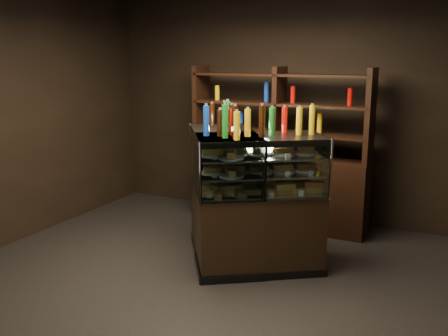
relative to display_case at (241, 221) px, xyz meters
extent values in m
plane|color=black|center=(-0.13, -0.71, -0.46)|extent=(5.00, 5.00, 0.00)
cube|color=black|center=(-0.13, 1.79, 1.04)|extent=(5.00, 0.02, 3.00)
cube|color=black|center=(0.21, -0.04, -0.06)|extent=(1.36, 1.19, 0.80)
cube|color=black|center=(0.21, -0.04, -0.42)|extent=(1.40, 1.23, 0.08)
cube|color=black|center=(0.21, -0.04, 0.88)|extent=(1.36, 1.19, 0.06)
cube|color=silver|center=(0.21, -0.04, 0.35)|extent=(1.30, 1.12, 0.02)
cube|color=silver|center=(0.21, -0.04, 0.54)|extent=(1.30, 1.12, 0.02)
cube|color=silver|center=(0.21, -0.04, 0.71)|extent=(1.30, 1.12, 0.02)
cube|color=white|center=(0.39, -0.31, 0.62)|extent=(1.03, 0.69, 0.57)
cylinder|color=silver|center=(0.89, 0.04, 0.62)|extent=(0.03, 0.03, 0.59)
cylinder|color=silver|center=(-0.13, -0.64, 0.62)|extent=(0.03, 0.03, 0.59)
cube|color=black|center=(-0.21, 0.05, -0.06)|extent=(1.19, 1.36, 0.80)
cube|color=black|center=(-0.21, 0.05, -0.42)|extent=(1.22, 1.41, 0.08)
cube|color=black|center=(-0.21, 0.05, 0.88)|extent=(1.19, 1.36, 0.06)
cube|color=silver|center=(-0.21, 0.05, 0.35)|extent=(1.12, 1.30, 0.02)
cube|color=silver|center=(-0.21, 0.05, 0.54)|extent=(1.12, 1.30, 0.02)
cube|color=silver|center=(-0.21, 0.05, 0.71)|extent=(1.12, 1.30, 0.02)
cube|color=white|center=(-0.48, -0.13, 0.62)|extent=(0.68, 1.03, 0.57)
cylinder|color=silver|center=(-0.13, -0.64, 0.62)|extent=(0.03, 0.03, 0.59)
cylinder|color=silver|center=(-0.81, 0.39, 0.62)|extent=(0.03, 0.03, 0.59)
cube|color=#BB7743|center=(-0.20, -0.35, 0.39)|extent=(0.20, 0.17, 0.06)
cube|color=#BB7743|center=(-0.08, -0.27, 0.39)|extent=(0.20, 0.17, 0.06)
cube|color=#BB7743|center=(0.04, -0.19, 0.39)|extent=(0.20, 0.17, 0.06)
cube|color=#BB7743|center=(0.17, -0.11, 0.39)|extent=(0.20, 0.17, 0.06)
cube|color=#BB7743|center=(0.29, -0.03, 0.39)|extent=(0.20, 0.17, 0.06)
cube|color=#BB7743|center=(0.41, 0.06, 0.39)|extent=(0.20, 0.17, 0.06)
cube|color=#BB7743|center=(0.54, 0.14, 0.39)|extent=(0.20, 0.17, 0.06)
cube|color=#BB7743|center=(0.66, 0.22, 0.39)|extent=(0.20, 0.17, 0.06)
cylinder|color=white|center=(-0.18, -0.30, 0.56)|extent=(0.24, 0.24, 0.02)
cube|color=#BB7743|center=(-0.18, -0.30, 0.59)|extent=(0.19, 0.16, 0.05)
cylinder|color=white|center=(0.02, -0.17, 0.56)|extent=(0.24, 0.24, 0.02)
cube|color=#BB7743|center=(0.02, -0.17, 0.59)|extent=(0.19, 0.16, 0.05)
cylinder|color=white|center=(0.21, -0.04, 0.56)|extent=(0.24, 0.24, 0.02)
cube|color=#BB7743|center=(0.21, -0.04, 0.59)|extent=(0.19, 0.16, 0.05)
cylinder|color=white|center=(0.41, 0.09, 0.56)|extent=(0.24, 0.24, 0.02)
cube|color=#BB7743|center=(0.41, 0.09, 0.59)|extent=(0.19, 0.16, 0.05)
cylinder|color=white|center=(0.60, 0.22, 0.56)|extent=(0.24, 0.24, 0.02)
cube|color=#BB7743|center=(0.60, 0.22, 0.59)|extent=(0.19, 0.16, 0.05)
cylinder|color=white|center=(-0.18, -0.30, 0.73)|extent=(0.24, 0.24, 0.02)
cube|color=#BB7743|center=(-0.18, -0.30, 0.76)|extent=(0.19, 0.16, 0.05)
cylinder|color=white|center=(0.02, -0.17, 0.73)|extent=(0.24, 0.24, 0.02)
cube|color=#BB7743|center=(0.02, -0.17, 0.76)|extent=(0.19, 0.16, 0.05)
cylinder|color=white|center=(0.21, -0.04, 0.73)|extent=(0.24, 0.24, 0.02)
cube|color=#BB7743|center=(0.21, -0.04, 0.76)|extent=(0.19, 0.16, 0.05)
cylinder|color=white|center=(0.41, 0.09, 0.73)|extent=(0.24, 0.24, 0.02)
cube|color=#BB7743|center=(0.41, 0.09, 0.76)|extent=(0.19, 0.16, 0.05)
cylinder|color=white|center=(0.60, 0.22, 0.73)|extent=(0.24, 0.24, 0.02)
cube|color=#BB7743|center=(0.60, 0.22, 0.76)|extent=(0.19, 0.16, 0.05)
cube|color=#BB7743|center=(-0.52, 0.46, 0.39)|extent=(0.17, 0.20, 0.06)
cube|color=#BB7743|center=(-0.44, 0.34, 0.39)|extent=(0.17, 0.20, 0.06)
cube|color=#BB7743|center=(-0.36, 0.21, 0.39)|extent=(0.17, 0.20, 0.06)
cube|color=#BB7743|center=(-0.28, 0.09, 0.39)|extent=(0.17, 0.20, 0.06)
cube|color=#BB7743|center=(-0.20, -0.03, 0.39)|extent=(0.17, 0.20, 0.06)
cube|color=#BB7743|center=(-0.12, -0.16, 0.39)|extent=(0.17, 0.20, 0.06)
cube|color=#BB7743|center=(-0.03, -0.28, 0.39)|extent=(0.17, 0.20, 0.06)
cube|color=#BB7743|center=(0.05, -0.40, 0.39)|extent=(0.17, 0.20, 0.06)
cylinder|color=white|center=(-0.47, 0.44, 0.56)|extent=(0.24, 0.24, 0.02)
cube|color=#BB7743|center=(-0.47, 0.44, 0.59)|extent=(0.16, 0.19, 0.05)
cylinder|color=white|center=(-0.34, 0.24, 0.56)|extent=(0.24, 0.24, 0.02)
cube|color=#BB7743|center=(-0.34, 0.24, 0.59)|extent=(0.16, 0.19, 0.05)
cylinder|color=white|center=(-0.21, 0.05, 0.56)|extent=(0.24, 0.24, 0.02)
cube|color=#BB7743|center=(-0.21, 0.05, 0.59)|extent=(0.16, 0.19, 0.05)
cylinder|color=white|center=(-0.08, -0.15, 0.56)|extent=(0.24, 0.24, 0.02)
cube|color=#BB7743|center=(-0.08, -0.15, 0.59)|extent=(0.16, 0.19, 0.05)
cylinder|color=white|center=(0.05, -0.35, 0.56)|extent=(0.24, 0.24, 0.02)
cube|color=#BB7743|center=(0.05, -0.35, 0.59)|extent=(0.16, 0.19, 0.05)
cylinder|color=white|center=(-0.47, 0.44, 0.73)|extent=(0.24, 0.24, 0.02)
cube|color=#BB7743|center=(-0.47, 0.44, 0.76)|extent=(0.16, 0.19, 0.05)
cylinder|color=white|center=(-0.34, 0.24, 0.73)|extent=(0.24, 0.24, 0.02)
cube|color=#BB7743|center=(-0.34, 0.24, 0.76)|extent=(0.16, 0.19, 0.05)
cylinder|color=white|center=(-0.21, 0.05, 0.73)|extent=(0.24, 0.24, 0.02)
cube|color=#BB7743|center=(-0.21, 0.05, 0.76)|extent=(0.16, 0.19, 0.05)
cylinder|color=white|center=(-0.08, -0.15, 0.73)|extent=(0.24, 0.24, 0.02)
cube|color=#BB7743|center=(-0.08, -0.15, 0.76)|extent=(0.16, 0.19, 0.05)
cylinder|color=white|center=(0.05, -0.35, 0.73)|extent=(0.24, 0.24, 0.02)
cube|color=#BB7743|center=(0.05, -0.35, 0.76)|extent=(0.16, 0.19, 0.05)
cylinder|color=yellow|center=(-0.22, -0.33, 1.05)|extent=(0.06, 0.06, 0.28)
cylinder|color=silver|center=(-0.22, -0.33, 1.20)|extent=(0.03, 0.03, 0.02)
cylinder|color=#147223|center=(-0.11, -0.26, 1.05)|extent=(0.06, 0.06, 0.28)
cylinder|color=silver|center=(-0.11, -0.26, 1.20)|extent=(0.03, 0.03, 0.02)
cylinder|color=#B20C0A|center=(0.00, -0.18, 1.05)|extent=(0.06, 0.06, 0.28)
cylinder|color=silver|center=(0.00, -0.18, 1.20)|extent=(0.03, 0.03, 0.02)
cylinder|color=#D8590A|center=(0.10, -0.11, 1.05)|extent=(0.06, 0.06, 0.28)
cylinder|color=silver|center=(0.10, -0.11, 1.20)|extent=(0.03, 0.03, 0.02)
cylinder|color=black|center=(0.21, -0.04, 1.05)|extent=(0.06, 0.06, 0.28)
cylinder|color=silver|center=(0.21, -0.04, 1.20)|extent=(0.03, 0.03, 0.02)
cylinder|color=silver|center=(0.32, 0.03, 1.05)|extent=(0.06, 0.06, 0.28)
cylinder|color=silver|center=(0.32, 0.03, 1.20)|extent=(0.03, 0.03, 0.02)
cylinder|color=#0F38B2|center=(0.43, 0.10, 1.05)|extent=(0.06, 0.06, 0.28)
cylinder|color=silver|center=(0.43, 0.10, 1.20)|extent=(0.03, 0.03, 0.02)
cylinder|color=yellow|center=(0.53, 0.17, 1.05)|extent=(0.06, 0.06, 0.28)
cylinder|color=silver|center=(0.53, 0.17, 1.20)|extent=(0.03, 0.03, 0.02)
cylinder|color=#147223|center=(0.64, 0.24, 1.05)|extent=(0.06, 0.06, 0.28)
cylinder|color=silver|center=(0.64, 0.24, 1.20)|extent=(0.03, 0.03, 0.02)
cylinder|color=yellow|center=(-0.49, 0.48, 1.05)|extent=(0.06, 0.06, 0.28)
cylinder|color=silver|center=(-0.49, 0.48, 1.20)|extent=(0.03, 0.03, 0.02)
cylinder|color=#147223|center=(-0.42, 0.37, 1.05)|extent=(0.06, 0.06, 0.28)
cylinder|color=silver|center=(-0.42, 0.37, 1.20)|extent=(0.03, 0.03, 0.02)
cylinder|color=#B20C0A|center=(-0.35, 0.26, 1.05)|extent=(0.06, 0.06, 0.28)
cylinder|color=silver|center=(-0.35, 0.26, 1.20)|extent=(0.03, 0.03, 0.02)
cylinder|color=#D8590A|center=(-0.28, 0.15, 1.05)|extent=(0.06, 0.06, 0.28)
cylinder|color=silver|center=(-0.28, 0.15, 1.20)|extent=(0.03, 0.03, 0.02)
cylinder|color=black|center=(-0.21, 0.05, 1.05)|extent=(0.06, 0.06, 0.28)
cylinder|color=silver|center=(-0.21, 0.05, 1.20)|extent=(0.03, 0.03, 0.02)
cylinder|color=silver|center=(-0.14, -0.06, 1.05)|extent=(0.06, 0.06, 0.28)
cylinder|color=silver|center=(-0.14, -0.06, 1.20)|extent=(0.03, 0.03, 0.02)
cylinder|color=#0F38B2|center=(-0.07, -0.17, 1.05)|extent=(0.06, 0.06, 0.28)
cylinder|color=silver|center=(-0.07, -0.17, 1.20)|extent=(0.03, 0.03, 0.02)
cylinder|color=yellow|center=(0.00, -0.28, 1.05)|extent=(0.06, 0.06, 0.28)
cylinder|color=silver|center=(0.00, -0.28, 1.20)|extent=(0.03, 0.03, 0.02)
cylinder|color=#147223|center=(0.07, -0.39, 1.05)|extent=(0.06, 0.06, 0.28)
cylinder|color=silver|center=(0.07, -0.39, 1.20)|extent=(0.03, 0.03, 0.02)
cylinder|color=black|center=(0.36, 0.53, -0.36)|extent=(0.27, 0.27, 0.20)
cone|color=#1B601D|center=(0.36, 0.53, 0.01)|extent=(0.40, 0.40, 0.56)
cone|color=#1B601D|center=(0.36, 0.53, 0.20)|extent=(0.31, 0.31, 0.39)
cube|color=black|center=(-0.09, 1.34, -0.01)|extent=(2.27, 0.47, 0.90)
cube|color=black|center=(-1.19, 1.37, 0.99)|extent=(0.07, 0.38, 1.10)
cube|color=black|center=(-0.09, 1.34, 0.99)|extent=(0.07, 0.38, 1.10)
cube|color=black|center=(1.02, 1.32, 0.99)|extent=(0.07, 0.38, 1.10)
cube|color=black|center=(-0.09, 1.34, 0.74)|extent=(2.23, 0.43, 0.03)
cube|color=black|center=(-0.09, 1.34, 1.09)|extent=(2.23, 0.43, 0.03)
cube|color=black|center=(-0.09, 1.34, 1.44)|extent=(2.23, 0.43, 0.03)
cylinder|color=yellow|center=(-0.95, 1.36, 0.86)|extent=(0.06, 0.06, 0.22)
cylinder|color=#147223|center=(-0.60, 1.36, 0.86)|extent=(0.06, 0.06, 0.22)
cylinder|color=#B20C0A|center=(-0.26, 1.35, 0.86)|extent=(0.06, 0.06, 0.22)
cylinder|color=#D8590A|center=(0.08, 1.34, 0.86)|extent=(0.06, 0.06, 0.22)
cylinder|color=black|center=(0.43, 1.33, 0.86)|extent=(0.06, 0.06, 0.22)
cylinder|color=silver|center=(0.77, 1.33, 0.86)|extent=(0.06, 0.06, 0.22)
camera|label=1|loc=(1.96, -4.49, 1.66)|focal=40.00mm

